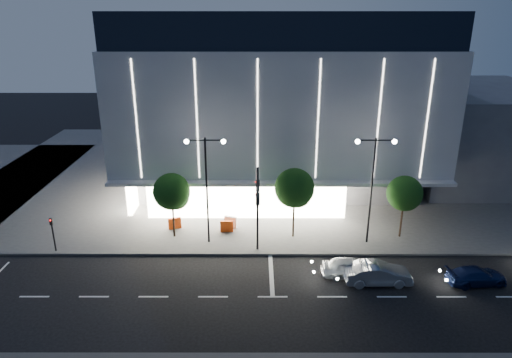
{
  "coord_description": "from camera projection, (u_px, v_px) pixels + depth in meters",
  "views": [
    {
      "loc": [
        0.91,
        -27.44,
        17.99
      ],
      "look_at": [
        0.88,
        7.81,
        5.0
      ],
      "focal_mm": 32.0,
      "sensor_mm": 36.0,
      "label": 1
    }
  ],
  "objects": [
    {
      "name": "tree_right",
      "position": [
        405.0,
        195.0,
        37.2
      ],
      "size": [
        2.91,
        2.91,
        5.51
      ],
      "color": "black",
      "rests_on": "ground"
    },
    {
      "name": "tree_mid",
      "position": [
        295.0,
        190.0,
        37.05
      ],
      "size": [
        3.25,
        3.25,
        6.15
      ],
      "color": "black",
      "rests_on": "ground"
    },
    {
      "name": "traffic_mast",
      "position": [
        258.0,
        200.0,
        33.36
      ],
      "size": [
        0.33,
        5.89,
        7.07
      ],
      "color": "black",
      "rests_on": "ground"
    },
    {
      "name": "museum",
      "position": [
        275.0,
        96.0,
        49.69
      ],
      "size": [
        30.0,
        25.8,
        18.0
      ],
      "color": "#4C4C51",
      "rests_on": "ground"
    },
    {
      "name": "barrier_d",
      "position": [
        231.0,
        222.0,
        39.95
      ],
      "size": [
        1.12,
        0.59,
        1.0
      ],
      "primitive_type": "cube",
      "rotation": [
        0.0,
        0.0,
        -0.33
      ],
      "color": "silver",
      "rests_on": "sidewalk_museum"
    },
    {
      "name": "sidewalk_museum",
      "position": [
        291.0,
        171.0,
        54.46
      ],
      "size": [
        70.0,
        40.0,
        0.15
      ],
      "primitive_type": "cube",
      "color": "#474747",
      "rests_on": "ground"
    },
    {
      "name": "barrier_a",
      "position": [
        175.0,
        223.0,
        39.67
      ],
      "size": [
        1.12,
        0.6,
        1.0
      ],
      "primitive_type": "cube",
      "rotation": [
        0.0,
        0.0,
        0.34
      ],
      "color": "#FF440E",
      "rests_on": "sidewalk_museum"
    },
    {
      "name": "street_lamp_east",
      "position": [
        373.0,
        176.0,
        35.53
      ],
      "size": [
        3.16,
        0.36,
        9.0
      ],
      "color": "black",
      "rests_on": "ground"
    },
    {
      "name": "annex_building",
      "position": [
        473.0,
        131.0,
        52.74
      ],
      "size": [
        16.0,
        20.0,
        10.0
      ],
      "primitive_type": "cube",
      "color": "#4C4C51",
      "rests_on": "ground"
    },
    {
      "name": "car_third",
      "position": [
        476.0,
        276.0,
        31.86
      ],
      "size": [
        4.38,
        2.2,
        1.22
      ],
      "primitive_type": "imported",
      "rotation": [
        0.0,
        0.0,
        1.69
      ],
      "color": "#152150",
      "rests_on": "ground"
    },
    {
      "name": "barrier_c",
      "position": [
        227.0,
        226.0,
        39.11
      ],
      "size": [
        1.1,
        0.27,
        1.0
      ],
      "primitive_type": "cube",
      "rotation": [
        0.0,
        0.0,
        0.02
      ],
      "color": "#ED430D",
      "rests_on": "sidewalk_museum"
    },
    {
      "name": "tree_left",
      "position": [
        172.0,
        193.0,
        37.16
      ],
      "size": [
        3.02,
        3.02,
        5.72
      ],
      "color": "black",
      "rests_on": "ground"
    },
    {
      "name": "ground",
      "position": [
        243.0,
        284.0,
        31.97
      ],
      "size": [
        160.0,
        160.0,
        0.0
      ],
      "primitive_type": "plane",
      "color": "black",
      "rests_on": "ground"
    },
    {
      "name": "car_lead",
      "position": [
        350.0,
        267.0,
        32.73
      ],
      "size": [
        4.14,
        1.69,
        1.4
      ],
      "primitive_type": "imported",
      "rotation": [
        0.0,
        0.0,
        1.58
      ],
      "color": "#B5B8BD",
      "rests_on": "ground"
    },
    {
      "name": "street_lamp_west",
      "position": [
        206.0,
        175.0,
        35.54
      ],
      "size": [
        3.16,
        0.36,
        9.0
      ],
      "color": "black",
      "rests_on": "ground"
    },
    {
      "name": "ped_signal_far",
      "position": [
        53.0,
        231.0,
        35.55
      ],
      "size": [
        0.22,
        0.24,
        3.0
      ],
      "color": "black",
      "rests_on": "ground"
    },
    {
      "name": "car_second",
      "position": [
        378.0,
        274.0,
        31.85
      ],
      "size": [
        4.69,
        1.73,
        1.54
      ],
      "primitive_type": "imported",
      "rotation": [
        0.0,
        0.0,
        1.59
      ],
      "color": "#B6BABF",
      "rests_on": "ground"
    }
  ]
}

